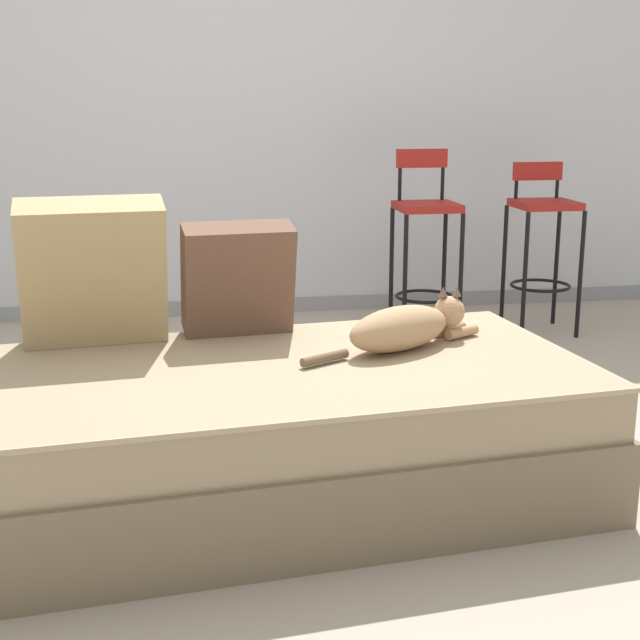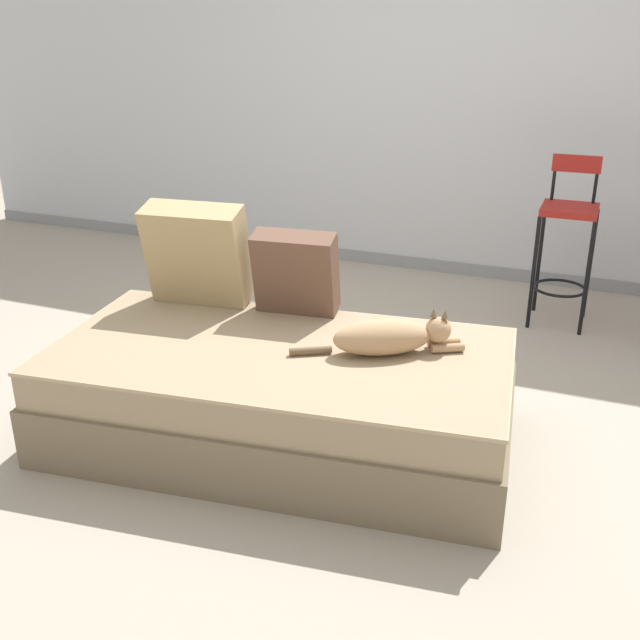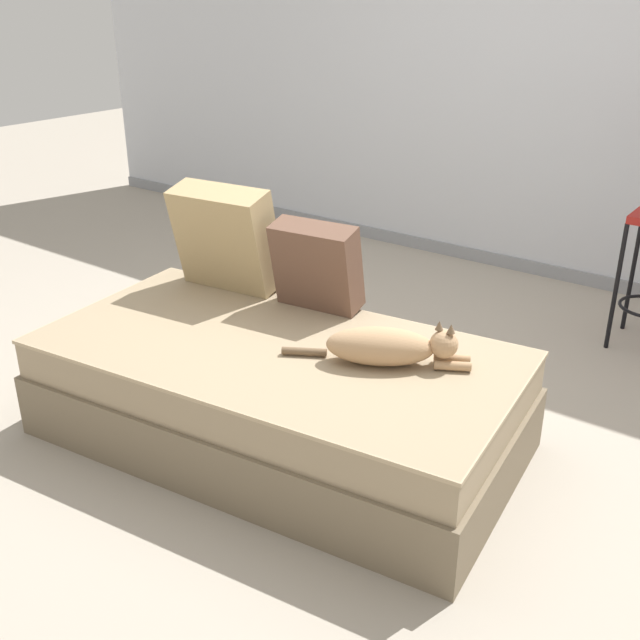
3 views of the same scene
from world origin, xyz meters
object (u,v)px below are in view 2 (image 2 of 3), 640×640
at_px(throw_pillow_corner, 197,254).
at_px(throw_pillow_middle, 296,273).
at_px(couch, 280,394).
at_px(cat, 389,337).
at_px(bar_stool_near_window, 567,233).

relative_size(throw_pillow_corner, throw_pillow_middle, 1.25).
distance_m(couch, cat, 0.56).
height_order(cat, bar_stool_near_window, bar_stool_near_window).
distance_m(throw_pillow_corner, cat, 1.08).
xyz_separation_m(couch, bar_stool_near_window, (1.02, 1.92, 0.34)).
relative_size(couch, throw_pillow_middle, 5.10).
bearing_deg(bar_stool_near_window, couch, -117.97).
bearing_deg(couch, cat, 16.71).
relative_size(throw_pillow_corner, bar_stool_near_window, 0.51).
xyz_separation_m(throw_pillow_corner, throw_pillow_middle, (0.49, 0.06, -0.05)).
distance_m(couch, throw_pillow_middle, 0.60).
relative_size(couch, bar_stool_near_window, 2.07).
bearing_deg(bar_stool_near_window, throw_pillow_middle, -126.52).
bearing_deg(cat, couch, -163.29).
height_order(throw_pillow_middle, cat, throw_pillow_middle).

